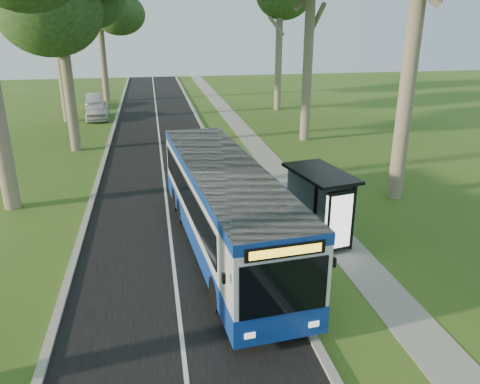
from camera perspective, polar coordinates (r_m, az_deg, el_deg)
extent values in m
plane|color=#32591B|center=(16.37, 4.62, -9.71)|extent=(120.00, 120.00, 0.00)
cube|color=black|center=(25.01, -9.19, 0.98)|extent=(7.00, 100.00, 0.02)
cube|color=#9E9B93|center=(25.29, -1.26, 1.59)|extent=(0.25, 100.00, 0.12)
cube|color=#9E9B93|center=(25.18, -17.17, 0.57)|extent=(0.25, 100.00, 0.12)
cube|color=white|center=(25.01, -9.19, 1.01)|extent=(0.12, 100.00, 0.00)
cube|color=gray|center=(25.94, 5.29, 1.87)|extent=(1.50, 100.00, 0.02)
cube|color=white|center=(17.15, -1.95, -1.44)|extent=(3.63, 12.48, 2.92)
cube|color=navy|center=(17.57, -1.91, -4.63)|extent=(3.66, 12.51, 0.82)
cube|color=navy|center=(16.72, -2.01, 2.69)|extent=(3.66, 12.51, 0.33)
cube|color=black|center=(11.67, 2.82, -11.94)|extent=(2.30, 0.25, 1.49)
cube|color=yellow|center=(11.13, 2.95, -7.56)|extent=(1.84, 0.18, 0.23)
cube|color=black|center=(12.55, 2.62, -17.32)|extent=(2.46, 0.33, 0.31)
cylinder|color=black|center=(14.24, -4.21, -12.18)|extent=(0.38, 1.09, 1.07)
cylinder|color=black|center=(14.63, 5.04, -11.26)|extent=(0.38, 1.09, 1.07)
cylinder|color=black|center=(20.83, -6.60, -1.35)|extent=(0.38, 1.09, 1.07)
cylinder|color=black|center=(21.10, -0.30, -0.93)|extent=(0.38, 1.09, 1.07)
cylinder|color=gray|center=(14.90, 6.94, -6.85)|extent=(0.09, 0.09, 2.81)
cube|color=navy|center=(14.47, 7.11, -3.28)|extent=(0.20, 0.38, 0.70)
cylinder|color=yellow|center=(14.40, 7.00, -2.68)|extent=(0.11, 0.23, 0.25)
cube|color=white|center=(14.80, 6.98, -6.08)|extent=(0.18, 0.33, 0.45)
cube|color=black|center=(17.55, 13.06, -3.25)|extent=(0.12, 0.12, 2.63)
cube|color=black|center=(19.85, 10.03, -0.22)|extent=(0.12, 0.12, 2.63)
cube|color=black|center=(18.00, 9.82, 2.28)|extent=(2.30, 3.47, 0.13)
cube|color=silver|center=(18.68, 11.71, -1.33)|extent=(0.53, 2.64, 2.10)
cube|color=black|center=(17.20, 11.22, -3.60)|extent=(1.12, 0.37, 2.31)
cube|color=white|center=(17.13, 11.32, -3.71)|extent=(0.88, 0.18, 2.05)
cube|color=black|center=(19.16, 9.99, -3.71)|extent=(0.74, 1.94, 0.06)
cylinder|color=black|center=(19.04, 6.85, -3.63)|extent=(0.55, 0.55, 0.99)
cylinder|color=black|center=(18.84, 6.91, -2.20)|extent=(0.59, 0.59, 0.05)
imported|color=silver|center=(43.06, -17.02, 9.58)|extent=(2.17, 4.85, 1.62)
imported|color=#ADAFB5|center=(49.21, -17.36, 10.61)|extent=(1.48, 4.05, 1.32)
cylinder|color=#7A6B56|center=(32.18, -20.39, 13.86)|extent=(0.66, 0.66, 10.49)
cylinder|color=#7A6B56|center=(42.30, -21.19, 15.91)|extent=(0.70, 0.70, 11.78)
cylinder|color=#7A6B56|center=(51.93, -16.44, 16.32)|extent=(0.66, 0.66, 10.57)
cylinder|color=#7A6B56|center=(22.81, 19.93, 13.65)|extent=(0.70, 0.70, 11.98)
cylinder|color=#7A6B56|center=(33.52, 8.25, 15.25)|extent=(0.67, 0.67, 10.68)
cylinder|color=#7A6B56|center=(45.35, 4.73, 16.05)|extent=(0.64, 0.64, 9.74)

